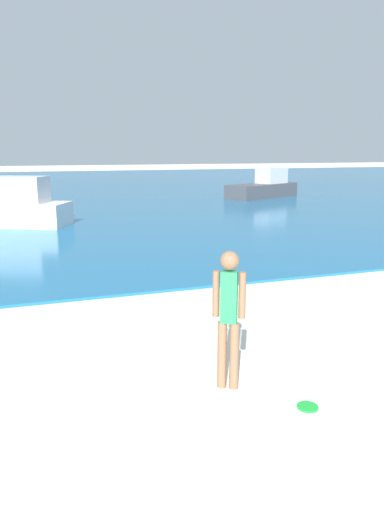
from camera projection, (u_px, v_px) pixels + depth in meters
name	position (u px, v px, depth m)	size (l,w,h in m)	color
water	(55.00, 187.00, 37.51)	(160.00, 60.00, 0.06)	#1E6B9E
person_standing	(229.00, 312.00, 5.73)	(0.35, 0.24, 1.69)	#936B4C
frisbee	(308.00, 407.00, 5.45)	(0.24, 0.24, 0.03)	green
boat_near	(1.00, 208.00, 18.25)	(5.58, 3.91, 1.83)	white
boat_far	(264.00, 187.00, 29.25)	(5.27, 3.67, 1.73)	#4C4C51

